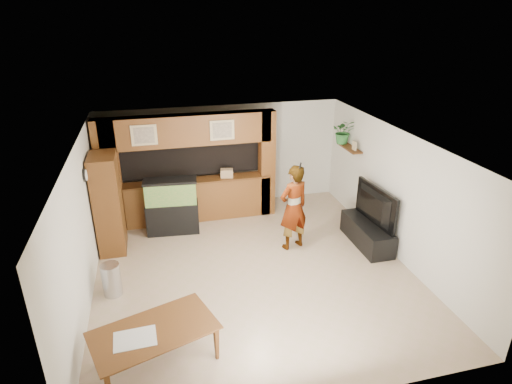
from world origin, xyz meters
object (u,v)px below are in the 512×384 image
object	(u,v)px
pantry_cabinet	(108,204)
aquarium	(172,207)
person	(293,208)
dining_table	(157,348)
television	(370,206)

from	to	relation	value
pantry_cabinet	aquarium	distance (m)	1.43
person	dining_table	xyz separation A→B (m)	(-2.95, -2.70, -0.63)
pantry_cabinet	dining_table	size ratio (longest dim) A/B	1.22
television	dining_table	xyz separation A→B (m)	(-4.56, -2.42, -0.61)
aquarium	person	world-z (taller)	person
pantry_cabinet	person	size ratio (longest dim) A/B	1.12
dining_table	pantry_cabinet	bearing A→B (deg)	84.03
aquarium	person	bearing A→B (deg)	-22.84
pantry_cabinet	aquarium	xyz separation A→B (m)	(1.30, 0.43, -0.42)
dining_table	television	bearing A→B (deg)	9.63
television	dining_table	size ratio (longest dim) A/B	0.82
person	dining_table	world-z (taller)	person
pantry_cabinet	aquarium	bearing A→B (deg)	18.31
aquarium	person	xyz separation A→B (m)	(2.44, -1.31, 0.30)
pantry_cabinet	television	distance (m)	5.47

